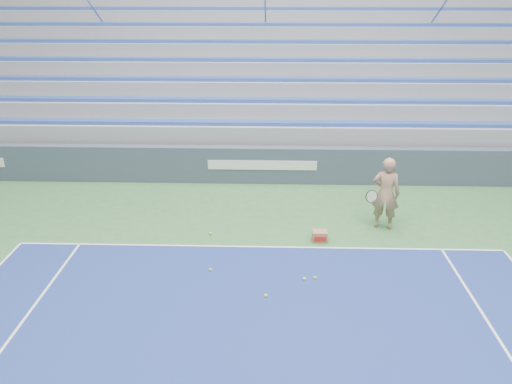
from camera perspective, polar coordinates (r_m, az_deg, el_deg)
sponsor_barrier at (r=14.81m, az=0.74°, el=3.11°), size 30.00×0.32×1.10m
bleachers at (r=19.92m, az=1.07°, el=13.60°), size 31.00×9.15×7.30m
tennis_player at (r=12.28m, az=14.60°, el=-0.16°), size 0.98×0.91×1.80m
ball_box at (r=11.67m, az=7.29°, el=-5.03°), size 0.35×0.28×0.26m
tennis_ball_0 at (r=9.71m, az=1.13°, el=-11.76°), size 0.07×0.07×0.07m
tennis_ball_1 at (r=11.95m, az=-5.22°, el=-4.75°), size 0.07×0.07×0.07m
tennis_ball_2 at (r=10.25m, az=5.54°, el=-9.84°), size 0.07×0.07×0.07m
tennis_ball_3 at (r=10.30m, az=6.77°, el=-9.70°), size 0.07×0.07×0.07m
tennis_ball_4 at (r=10.53m, az=-5.20°, el=-8.83°), size 0.07×0.07×0.07m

